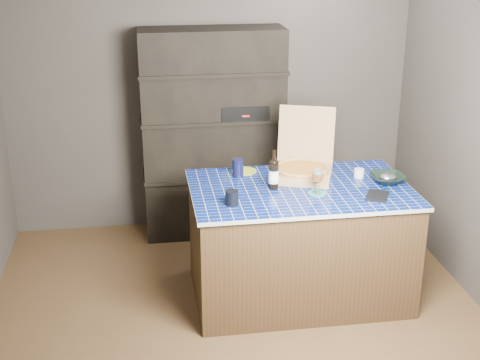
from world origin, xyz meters
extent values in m
plane|color=brown|center=(0.00, 0.00, 0.00)|extent=(3.50, 3.50, 0.00)
plane|color=#47413D|center=(0.00, 1.75, 1.25)|extent=(3.50, 0.00, 3.50)
plane|color=#47413D|center=(0.00, -1.75, 1.25)|extent=(3.50, 0.00, 3.50)
cube|color=black|center=(0.00, 1.53, 0.90)|extent=(1.20, 0.40, 1.80)
cube|color=black|center=(0.25, 1.48, 1.12)|extent=(0.40, 0.32, 0.12)
cube|color=#422919|center=(0.49, 0.33, 0.41)|extent=(1.52, 0.95, 0.82)
cube|color=#051851|center=(0.49, 0.33, 0.84)|extent=(1.55, 0.99, 0.03)
cube|color=tan|center=(0.54, 0.54, 0.87)|extent=(0.54, 0.54, 0.05)
cube|color=tan|center=(0.63, 0.78, 1.10)|extent=(0.43, 0.23, 0.41)
cylinder|color=#AE8148|center=(0.54, 0.54, 0.90)|extent=(0.39, 0.39, 0.01)
cylinder|color=maroon|center=(0.54, 0.54, 0.92)|extent=(0.34, 0.34, 0.01)
torus|color=#AE8148|center=(0.54, 0.54, 0.92)|extent=(0.39, 0.39, 0.02)
cylinder|color=black|center=(0.29, 0.35, 0.95)|extent=(0.07, 0.07, 0.20)
ellipsoid|color=black|center=(0.29, 0.35, 1.05)|extent=(0.07, 0.07, 0.04)
cylinder|color=black|center=(0.29, 0.35, 1.09)|extent=(0.03, 0.03, 0.08)
cylinder|color=white|center=(0.29, 0.35, 0.94)|extent=(0.07, 0.07, 0.09)
cylinder|color=#3D73D2|center=(0.29, 0.35, 0.91)|extent=(0.08, 0.08, 0.01)
cylinder|color=#3D73D2|center=(0.29, 0.35, 0.99)|extent=(0.08, 0.08, 0.01)
cylinder|color=#1A8A77|center=(0.57, 0.20, 0.85)|extent=(0.12, 0.12, 0.01)
cylinder|color=white|center=(0.57, 0.20, 0.86)|extent=(0.07, 0.07, 0.01)
cylinder|color=white|center=(0.57, 0.20, 0.90)|extent=(0.01, 0.01, 0.08)
ellipsoid|color=white|center=(0.57, 0.20, 0.99)|extent=(0.08, 0.08, 0.11)
cylinder|color=orange|center=(0.57, 0.20, 0.98)|extent=(0.07, 0.07, 0.05)
cylinder|color=white|center=(0.57, 0.20, 1.01)|extent=(0.07, 0.07, 0.02)
cylinder|color=black|center=(-0.03, 0.10, 0.90)|extent=(0.09, 0.09, 0.10)
cube|color=black|center=(0.96, 0.09, 0.86)|extent=(0.21, 0.24, 0.02)
imported|color=black|center=(1.13, 0.34, 0.88)|extent=(0.25, 0.25, 0.06)
ellipsoid|color=#B1B1BC|center=(1.13, 0.34, 0.89)|extent=(0.12, 0.10, 0.06)
cylinder|color=silver|center=(0.96, 0.47, 0.88)|extent=(0.07, 0.07, 0.06)
cylinder|color=black|center=(0.08, 0.63, 0.92)|extent=(0.08, 0.08, 0.13)
cylinder|color=#A2BB28|center=(0.14, 0.72, 0.85)|extent=(0.19, 0.19, 0.01)
camera|label=1|loc=(-0.58, -3.92, 2.58)|focal=50.00mm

